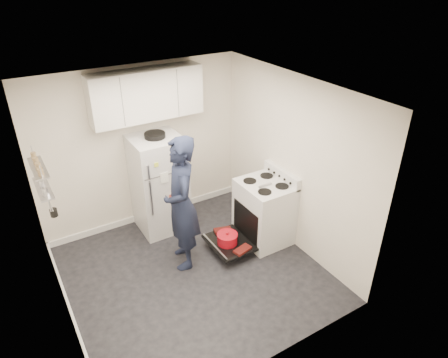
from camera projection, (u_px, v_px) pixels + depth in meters
room at (186, 197)px, 4.85m from camera, size 3.21×3.21×2.51m
electric_range at (263, 212)px, 5.88m from camera, size 0.66×0.76×1.10m
open_oven_door at (229, 241)px, 5.74m from camera, size 0.55×0.73×0.23m
refrigerator at (159, 184)px, 6.04m from camera, size 0.72×0.74×1.59m
upper_cabinets at (146, 95)px, 5.53m from camera, size 1.60×0.33×0.70m
wall_shelf_rack at (41, 178)px, 4.29m from camera, size 0.14×0.60×0.61m
person at (181, 204)px, 5.20m from camera, size 0.62×0.79×1.88m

